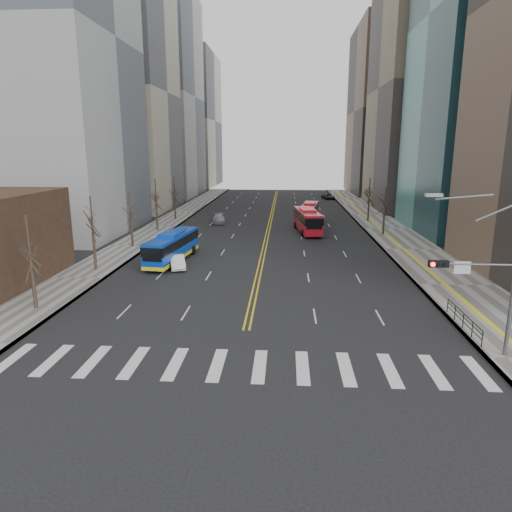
# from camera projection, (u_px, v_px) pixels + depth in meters

# --- Properties ---
(ground) EXTENTS (220.00, 220.00, 0.00)m
(ground) POSITION_uv_depth(u_px,v_px,m) (238.00, 365.00, 25.28)
(ground) COLOR black
(sidewalk_right) EXTENTS (7.00, 130.00, 0.15)m
(sidewalk_right) POSITION_uv_depth(u_px,v_px,m) (386.00, 229.00, 67.86)
(sidewalk_right) COLOR slate
(sidewalk_right) RESTS_ON ground
(sidewalk_left) EXTENTS (5.00, 130.00, 0.15)m
(sidewalk_left) POSITION_uv_depth(u_px,v_px,m) (162.00, 226.00, 70.00)
(sidewalk_left) COLOR slate
(sidewalk_left) RESTS_ON ground
(crosswalk) EXTENTS (26.70, 4.00, 0.01)m
(crosswalk) POSITION_uv_depth(u_px,v_px,m) (238.00, 365.00, 25.28)
(crosswalk) COLOR silver
(crosswalk) RESTS_ON ground
(centerline) EXTENTS (0.55, 100.00, 0.01)m
(centerline) POSITION_uv_depth(u_px,v_px,m) (271.00, 218.00, 78.68)
(centerline) COLOR gold
(centerline) RESTS_ON ground
(office_towers) EXTENTS (83.00, 134.00, 58.00)m
(office_towers) POSITION_uv_depth(u_px,v_px,m) (275.00, 82.00, 86.28)
(office_towers) COLOR gray
(office_towers) RESTS_ON ground
(signal_mast) EXTENTS (5.37, 0.37, 9.39)m
(signal_mast) POSITION_uv_depth(u_px,v_px,m) (489.00, 276.00, 25.23)
(signal_mast) COLOR slate
(signal_mast) RESTS_ON ground
(pedestrian_railing) EXTENTS (0.06, 6.06, 1.02)m
(pedestrian_railing) POSITION_uv_depth(u_px,v_px,m) (463.00, 318.00, 30.01)
(pedestrian_railing) COLOR black
(pedestrian_railing) RESTS_ON sidewalk_right
(street_trees) EXTENTS (35.20, 47.20, 7.60)m
(street_trees) POSITION_uv_depth(u_px,v_px,m) (210.00, 203.00, 58.16)
(street_trees) COLOR #31251E
(street_trees) RESTS_ON ground
(blue_bus) EXTENTS (3.56, 11.00, 3.18)m
(blue_bus) POSITION_uv_depth(u_px,v_px,m) (172.00, 246.00, 48.18)
(blue_bus) COLOR #0C3BB4
(blue_bus) RESTS_ON ground
(red_bus_near) EXTENTS (3.80, 10.96, 3.42)m
(red_bus_near) POSITION_uv_depth(u_px,v_px,m) (307.00, 219.00, 64.88)
(red_bus_near) COLOR red
(red_bus_near) RESTS_ON ground
(red_bus_far) EXTENTS (3.60, 9.96, 3.13)m
(red_bus_far) POSITION_uv_depth(u_px,v_px,m) (310.00, 211.00, 74.94)
(red_bus_far) COLOR red
(red_bus_far) RESTS_ON ground
(car_white) EXTENTS (2.55, 4.26, 1.33)m
(car_white) POSITION_uv_depth(u_px,v_px,m) (177.00, 262.00, 45.66)
(car_white) COLOR white
(car_white) RESTS_ON ground
(car_dark_mid) EXTENTS (2.47, 4.13, 1.32)m
(car_dark_mid) POSITION_uv_depth(u_px,v_px,m) (312.00, 217.00, 75.67)
(car_dark_mid) COLOR black
(car_dark_mid) RESTS_ON ground
(car_silver) EXTENTS (2.67, 5.06, 1.40)m
(car_silver) POSITION_uv_depth(u_px,v_px,m) (218.00, 219.00, 73.19)
(car_silver) COLOR gray
(car_silver) RESTS_ON ground
(car_dark_far) EXTENTS (3.25, 4.93, 1.26)m
(car_dark_far) POSITION_uv_depth(u_px,v_px,m) (328.00, 197.00, 107.53)
(car_dark_far) COLOR black
(car_dark_far) RESTS_ON ground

